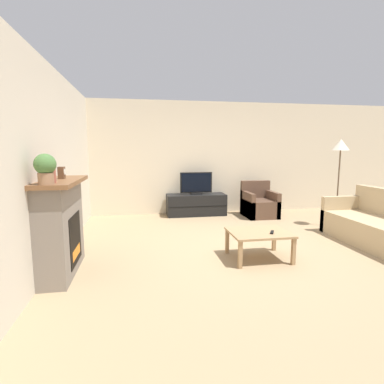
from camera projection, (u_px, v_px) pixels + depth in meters
ground_plane at (249, 247)px, 4.83m from camera, size 24.00×24.00×0.00m
wall_back at (210, 158)px, 7.37m from camera, size 12.00×0.06×2.70m
wall_left at (53, 165)px, 4.14m from camera, size 0.06×12.00×2.70m
fireplace at (61, 226)px, 3.74m from camera, size 0.45×1.23×1.19m
mantel_vase_left at (50, 174)px, 3.28m from camera, size 0.12×0.12×0.22m
mantel_clock at (62, 173)px, 3.77m from camera, size 0.08×0.11×0.15m
potted_plant at (45, 167)px, 3.12m from camera, size 0.22×0.22×0.33m
tv_stand at (196, 205)px, 7.14m from camera, size 1.40×0.51×0.50m
tv at (196, 184)px, 7.07m from camera, size 0.76×0.18×0.52m
armchair at (259, 205)px, 7.00m from camera, size 0.70×0.76×0.81m
coffee_table at (259, 235)px, 4.26m from camera, size 0.84×0.68×0.40m
remote at (272, 232)px, 4.18m from camera, size 0.11×0.15×0.02m
floor_lamp at (340, 151)px, 5.87m from camera, size 0.33×0.33×1.76m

